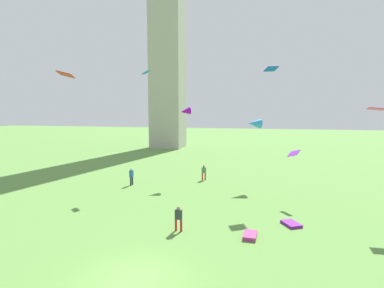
{
  "coord_description": "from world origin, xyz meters",
  "views": [
    {
      "loc": [
        5.68,
        -12.59,
        7.87
      ],
      "look_at": [
        -0.61,
        14.49,
        4.79
      ],
      "focal_mm": 28.73,
      "sensor_mm": 36.0,
      "label": 1
    }
  ],
  "objects_px": {
    "kite_flying_3": "(185,111)",
    "kite_flying_2": "(66,74)",
    "person_0": "(178,217)",
    "kite_flying_7": "(271,69)",
    "kite_bundle_0": "(250,235)",
    "kite_flying_6": "(146,72)",
    "person_1": "(204,172)",
    "person_2": "(131,175)",
    "kite_flying_0": "(294,153)",
    "kite_bundle_1": "(291,224)",
    "kite_flying_1": "(376,109)",
    "kite_flying_5": "(254,124)"
  },
  "relations": [
    {
      "from": "person_2",
      "to": "kite_flying_3",
      "type": "distance_m",
      "value": 9.04
    },
    {
      "from": "kite_flying_3",
      "to": "kite_flying_2",
      "type": "bearing_deg",
      "value": -108.15
    },
    {
      "from": "person_0",
      "to": "kite_flying_3",
      "type": "xyz_separation_m",
      "value": [
        -3.21,
        14.36,
        6.78
      ]
    },
    {
      "from": "person_1",
      "to": "kite_flying_0",
      "type": "xyz_separation_m",
      "value": [
        9.0,
        -6.06,
        3.22
      ]
    },
    {
      "from": "person_0",
      "to": "kite_flying_5",
      "type": "height_order",
      "value": "kite_flying_5"
    },
    {
      "from": "person_1",
      "to": "person_2",
      "type": "bearing_deg",
      "value": 167.39
    },
    {
      "from": "person_2",
      "to": "kite_flying_0",
      "type": "height_order",
      "value": "kite_flying_0"
    },
    {
      "from": "person_2",
      "to": "kite_flying_5",
      "type": "distance_m",
      "value": 13.98
    },
    {
      "from": "kite_bundle_0",
      "to": "kite_flying_6",
      "type": "bearing_deg",
      "value": 132.96
    },
    {
      "from": "person_0",
      "to": "kite_flying_5",
      "type": "distance_m",
      "value": 15.87
    },
    {
      "from": "kite_flying_1",
      "to": "kite_flying_7",
      "type": "height_order",
      "value": "kite_flying_7"
    },
    {
      "from": "kite_flying_1",
      "to": "kite_bundle_0",
      "type": "relative_size",
      "value": 0.83
    },
    {
      "from": "person_0",
      "to": "kite_bundle_0",
      "type": "bearing_deg",
      "value": 7.14
    },
    {
      "from": "person_2",
      "to": "kite_flying_3",
      "type": "xyz_separation_m",
      "value": [
        4.91,
        3.6,
        6.68
      ]
    },
    {
      "from": "kite_flying_6",
      "to": "kite_flying_7",
      "type": "relative_size",
      "value": 0.71
    },
    {
      "from": "person_0",
      "to": "person_2",
      "type": "bearing_deg",
      "value": 133.74
    },
    {
      "from": "kite_flying_2",
      "to": "kite_flying_6",
      "type": "bearing_deg",
      "value": -162.44
    },
    {
      "from": "person_1",
      "to": "kite_bundle_1",
      "type": "bearing_deg",
      "value": -97.72
    },
    {
      "from": "kite_flying_3",
      "to": "kite_flying_7",
      "type": "relative_size",
      "value": 0.99
    },
    {
      "from": "kite_flying_0",
      "to": "kite_flying_5",
      "type": "bearing_deg",
      "value": -9.97
    },
    {
      "from": "kite_flying_6",
      "to": "kite_flying_7",
      "type": "bearing_deg",
      "value": -159.23
    },
    {
      "from": "person_0",
      "to": "kite_flying_7",
      "type": "distance_m",
      "value": 16.84
    },
    {
      "from": "kite_flying_2",
      "to": "kite_flying_7",
      "type": "height_order",
      "value": "kite_flying_7"
    },
    {
      "from": "kite_flying_0",
      "to": "person_2",
      "type": "bearing_deg",
      "value": 40.03
    },
    {
      "from": "person_1",
      "to": "kite_flying_1",
      "type": "height_order",
      "value": "kite_flying_1"
    },
    {
      "from": "kite_flying_5",
      "to": "kite_bundle_1",
      "type": "xyz_separation_m",
      "value": [
        2.98,
        -11.53,
        -6.36
      ]
    },
    {
      "from": "person_0",
      "to": "person_2",
      "type": "xyz_separation_m",
      "value": [
        -8.12,
        10.76,
        0.1
      ]
    },
    {
      "from": "kite_bundle_0",
      "to": "kite_flying_2",
      "type": "bearing_deg",
      "value": 154.24
    },
    {
      "from": "person_1",
      "to": "kite_flying_7",
      "type": "distance_m",
      "value": 13.2
    },
    {
      "from": "person_0",
      "to": "kite_flying_6",
      "type": "bearing_deg",
      "value": 125.91
    },
    {
      "from": "kite_flying_0",
      "to": "kite_bundle_1",
      "type": "xyz_separation_m",
      "value": [
        -0.57,
        -6.01,
        -4.09
      ]
    },
    {
      "from": "person_2",
      "to": "kite_bundle_1",
      "type": "height_order",
      "value": "person_2"
    },
    {
      "from": "person_0",
      "to": "kite_flying_1",
      "type": "bearing_deg",
      "value": 33.18
    },
    {
      "from": "person_0",
      "to": "kite_flying_0",
      "type": "height_order",
      "value": "kite_flying_0"
    },
    {
      "from": "kite_flying_3",
      "to": "kite_bundle_0",
      "type": "xyz_separation_m",
      "value": [
        7.81,
        -14.33,
        -7.6
      ]
    },
    {
      "from": "person_0",
      "to": "kite_flying_0",
      "type": "xyz_separation_m",
      "value": [
        7.84,
        8.73,
        3.24
      ]
    },
    {
      "from": "kite_flying_0",
      "to": "kite_bundle_1",
      "type": "bearing_deg",
      "value": 131.88
    },
    {
      "from": "person_0",
      "to": "kite_bundle_0",
      "type": "xyz_separation_m",
      "value": [
        4.6,
        0.04,
        -0.82
      ]
    },
    {
      "from": "person_1",
      "to": "kite_bundle_0",
      "type": "distance_m",
      "value": 15.86
    },
    {
      "from": "person_2",
      "to": "kite_flying_7",
      "type": "xyz_separation_m",
      "value": [
        13.95,
        0.82,
        10.65
      ]
    },
    {
      "from": "person_1",
      "to": "kite_flying_2",
      "type": "distance_m",
      "value": 17.72
    },
    {
      "from": "kite_bundle_1",
      "to": "person_1",
      "type": "bearing_deg",
      "value": 124.94
    },
    {
      "from": "person_2",
      "to": "kite_flying_2",
      "type": "height_order",
      "value": "kite_flying_2"
    },
    {
      "from": "person_2",
      "to": "kite_flying_1",
      "type": "xyz_separation_m",
      "value": [
        21.42,
        -4.13,
        6.91
      ]
    },
    {
      "from": "kite_flying_1",
      "to": "person_0",
      "type": "bearing_deg",
      "value": -149.87
    },
    {
      "from": "kite_flying_3",
      "to": "kite_bundle_1",
      "type": "height_order",
      "value": "kite_flying_3"
    },
    {
      "from": "person_0",
      "to": "kite_bundle_1",
      "type": "bearing_deg",
      "value": 27.21
    },
    {
      "from": "kite_flying_0",
      "to": "kite_flying_2",
      "type": "xyz_separation_m",
      "value": [
        -22.13,
        0.42,
        7.25
      ]
    },
    {
      "from": "person_1",
      "to": "person_2",
      "type": "relative_size",
      "value": 0.92
    },
    {
      "from": "person_2",
      "to": "kite_flying_7",
      "type": "distance_m",
      "value": 17.57
    }
  ]
}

